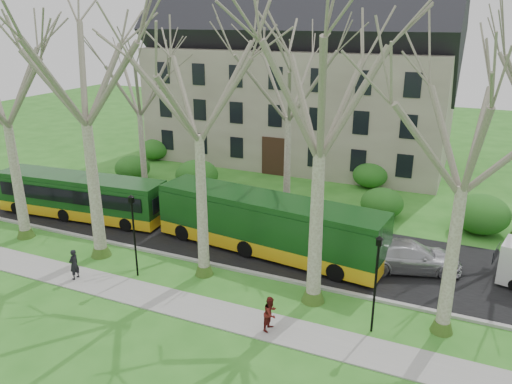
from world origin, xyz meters
The scene contains 14 objects.
ground centered at (0.00, 0.00, 0.00)m, with size 120.00×120.00×0.00m, color #2D7020.
sidewalk centered at (0.00, -2.50, 0.03)m, with size 70.00×2.00×0.06m, color gray.
road centered at (0.00, 5.50, 0.03)m, with size 80.00×8.00×0.06m, color black.
curb centered at (0.00, 1.50, 0.07)m, with size 80.00×0.25×0.14m, color #A5A39E.
building centered at (-6.00, 24.00, 8.07)m, with size 26.50×12.20×16.00m.
tree_row_verge centered at (0.00, 0.30, 7.00)m, with size 49.00×7.00×14.00m.
tree_row_far centered at (-1.33, 11.00, 6.00)m, with size 33.00×7.00×12.00m.
lamp_row centered at (0.00, -1.00, 2.57)m, with size 36.22×0.22×4.30m.
hedges centered at (-4.67, 14.00, 1.00)m, with size 30.60×8.60×2.00m.
bus_lead centered at (-14.10, 4.06, 1.51)m, with size 11.58×2.41×2.89m, color #124014, non-canonical shape.
bus_follow centered at (-0.93, 4.21, 1.71)m, with size 13.19×2.75×3.30m, color #124014, non-canonical shape.
sedan centered at (6.64, 5.15, 0.84)m, with size 2.17×5.34×1.55m, color #B7B7BC.
pedestrian_a centered at (-8.62, -2.61, 0.86)m, with size 0.58×0.38×1.59m, color black.
pedestrian_b centered at (2.06, -2.66, 0.83)m, with size 0.75×0.58×1.53m, color #5C1715.
Camera 1 is at (8.76, -19.42, 12.57)m, focal length 35.00 mm.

